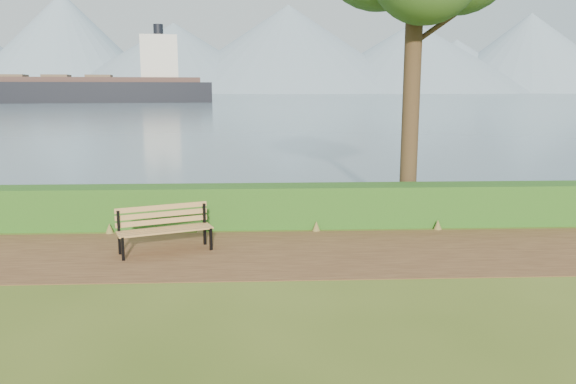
{
  "coord_description": "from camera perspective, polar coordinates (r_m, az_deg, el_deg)",
  "views": [
    {
      "loc": [
        0.34,
        -10.72,
        3.31
      ],
      "look_at": [
        0.9,
        1.2,
        1.1
      ],
      "focal_mm": 35.0,
      "sensor_mm": 36.0,
      "label": 1
    }
  ],
  "objects": [
    {
      "name": "hedge",
      "position": [
        13.62,
        -4.04,
        -1.44
      ],
      "size": [
        32.0,
        0.85,
        1.0
      ],
      "primitive_type": "cube",
      "color": "#174714",
      "rests_on": "ground"
    },
    {
      "name": "mountains",
      "position": [
        417.59,
        -4.11,
        13.82
      ],
      "size": [
        585.0,
        190.0,
        70.0
      ],
      "color": "gray",
      "rests_on": "ground"
    },
    {
      "name": "bench",
      "position": [
        11.77,
        -12.47,
        -3.34
      ],
      "size": [
        1.96,
        1.2,
        0.95
      ],
      "rotation": [
        0.0,
        0.0,
        0.37
      ],
      "color": "black",
      "rests_on": "ground"
    },
    {
      "name": "water",
      "position": [
        270.74,
        -2.8,
        9.79
      ],
      "size": [
        700.0,
        510.0,
        0.0
      ],
      "primitive_type": "cube",
      "color": "#445E6D",
      "rests_on": "ground"
    },
    {
      "name": "ground",
      "position": [
        11.22,
        -4.31,
        -6.69
      ],
      "size": [
        140.0,
        140.0,
        0.0
      ],
      "primitive_type": "plane",
      "color": "#445718",
      "rests_on": "ground"
    },
    {
      "name": "path",
      "position": [
        11.51,
        -4.27,
        -6.23
      ],
      "size": [
        40.0,
        3.4,
        0.01
      ],
      "primitive_type": "cube",
      "color": "#52301C",
      "rests_on": "ground"
    },
    {
      "name": "cargo_ship",
      "position": [
        140.03,
        -20.52,
        9.7
      ],
      "size": [
        66.04,
        20.33,
        19.81
      ],
      "rotation": [
        0.0,
        0.0,
        0.16
      ],
      "color": "black",
      "rests_on": "ground"
    }
  ]
}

